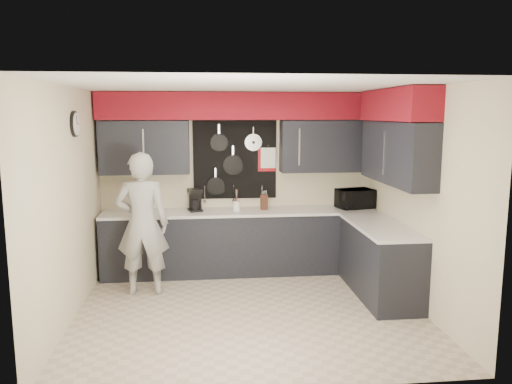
{
  "coord_description": "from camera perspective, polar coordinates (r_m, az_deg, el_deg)",
  "views": [
    {
      "loc": [
        -0.51,
        -5.57,
        2.3
      ],
      "look_at": [
        0.13,
        0.5,
        1.34
      ],
      "focal_mm": 35.0,
      "sensor_mm": 36.0,
      "label": 1
    }
  ],
  "objects": [
    {
      "name": "right_wall_assembly",
      "position": [
        6.31,
        16.06,
        5.38
      ],
      "size": [
        0.36,
        3.5,
        2.6
      ],
      "color": "beige",
      "rests_on": "ground"
    },
    {
      "name": "base_cabinets",
      "position": [
        7.02,
        2.39,
        -6.23
      ],
      "size": [
        3.95,
        2.2,
        0.92
      ],
      "color": "black",
      "rests_on": "ground"
    },
    {
      "name": "coffee_maker",
      "position": [
        7.17,
        -6.98,
        -0.83
      ],
      "size": [
        0.23,
        0.25,
        0.32
      ],
      "rotation": [
        0.0,
        0.0,
        0.27
      ],
      "color": "black",
      "rests_on": "base_cabinets"
    },
    {
      "name": "back_wall_assembly",
      "position": [
        7.2,
        -1.9,
        6.67
      ],
      "size": [
        4.0,
        0.36,
        2.6
      ],
      "color": "beige",
      "rests_on": "ground"
    },
    {
      "name": "left_wall_assembly",
      "position": [
        5.86,
        -20.61,
        -1.09
      ],
      "size": [
        0.05,
        3.5,
        2.6
      ],
      "color": "beige",
      "rests_on": "ground"
    },
    {
      "name": "utensil_crock",
      "position": [
        7.13,
        -2.24,
        -1.6
      ],
      "size": [
        0.11,
        0.11,
        0.14
      ],
      "primitive_type": "cylinder",
      "color": "white",
      "rests_on": "base_cabinets"
    },
    {
      "name": "microwave",
      "position": [
        7.46,
        11.24,
        -0.75
      ],
      "size": [
        0.58,
        0.46,
        0.28
      ],
      "primitive_type": "imported",
      "rotation": [
        0.0,
        0.0,
        0.24
      ],
      "color": "black",
      "rests_on": "base_cabinets"
    },
    {
      "name": "ground",
      "position": [
        6.05,
        -0.76,
        -13.37
      ],
      "size": [
        4.0,
        4.0,
        0.0
      ],
      "primitive_type": "plane",
      "color": "#C1AA96",
      "rests_on": "ground"
    },
    {
      "name": "knife_block",
      "position": [
        7.22,
        0.93,
        -1.16
      ],
      "size": [
        0.1,
        0.1,
        0.22
      ],
      "primitive_type": "cube",
      "rotation": [
        0.0,
        0.0,
        0.03
      ],
      "color": "#331A10",
      "rests_on": "base_cabinets"
    },
    {
      "name": "person",
      "position": [
        6.5,
        -12.86,
        -3.56
      ],
      "size": [
        0.69,
        0.47,
        1.83
      ],
      "primitive_type": "imported",
      "rotation": [
        0.0,
        0.0,
        3.1
      ],
      "color": "#9E9E9C",
      "rests_on": "ground"
    }
  ]
}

